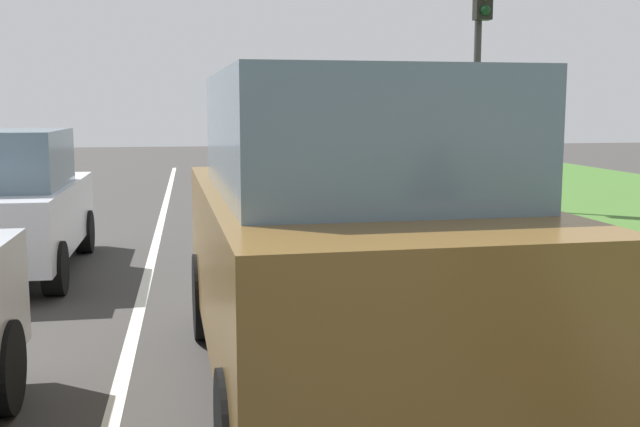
{
  "coord_description": "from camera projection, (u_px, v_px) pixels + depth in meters",
  "views": [
    {
      "loc": [
        -0.14,
        3.84,
        2.06
      ],
      "look_at": [
        0.88,
        9.86,
        1.2
      ],
      "focal_mm": 42.92,
      "sensor_mm": 36.0,
      "label": 1
    }
  ],
  "objects": [
    {
      "name": "curb_right",
      "position": [
        494.0,
        248.0,
        10.9
      ],
      "size": [
        0.24,
        48.0,
        0.12
      ],
      "primitive_type": "cube",
      "color": "#9E9B93",
      "rests_on": "ground"
    },
    {
      "name": "traffic_light_near_right",
      "position": [
        480.0,
        42.0,
        14.68
      ],
      "size": [
        0.32,
        0.5,
        4.9
      ],
      "color": "#2D2D2D",
      "rests_on": "ground"
    },
    {
      "name": "lane_line_right_edge",
      "position": [
        461.0,
        253.0,
        10.83
      ],
      "size": [
        0.12,
        32.0,
        0.01
      ],
      "primitive_type": "cube",
      "color": "silver",
      "rests_on": "ground"
    },
    {
      "name": "car_suv_ahead",
      "position": [
        342.0,
        235.0,
        5.35
      ],
      "size": [
        2.1,
        4.56,
        2.28
      ],
      "rotation": [
        0.0,
        0.0,
        0.04
      ],
      "color": "brown",
      "rests_on": "ground"
    },
    {
      "name": "ground_plane",
      "position": [
        204.0,
        261.0,
        10.23
      ],
      "size": [
        60.0,
        60.0,
        0.0
      ],
      "primitive_type": "plane",
      "color": "#383533"
    },
    {
      "name": "car_hatchback_far",
      "position": [
        4.0,
        204.0,
        9.31
      ],
      "size": [
        1.75,
        3.71,
        1.78
      ],
      "rotation": [
        0.0,
        0.0,
        0.01
      ],
      "color": "silver",
      "rests_on": "ground"
    },
    {
      "name": "lane_line_center",
      "position": [
        151.0,
        263.0,
        10.12
      ],
      "size": [
        0.12,
        32.0,
        0.01
      ],
      "primitive_type": "cube",
      "color": "silver",
      "rests_on": "ground"
    }
  ]
}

